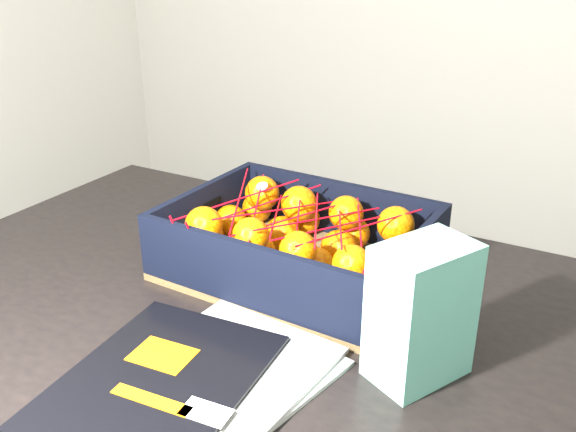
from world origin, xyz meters
The scene contains 6 objects.
table centered at (0.02, 0.14, 0.65)m, with size 1.23×0.85×0.75m.
magazine_stack centered at (0.05, -0.04, 0.76)m, with size 0.30×0.35×0.02m.
produce_crate centered at (0.01, 0.27, 0.78)m, with size 0.39×0.29×0.11m.
clementine_heap centered at (0.00, 0.27, 0.81)m, with size 0.37×0.27×0.10m.
mesh_net centered at (0.00, 0.26, 0.85)m, with size 0.32×0.25×0.09m.
retail_carton centered at (0.26, 0.13, 0.84)m, with size 0.08×0.12×0.17m, color white.
Camera 1 is at (0.45, -0.49, 1.24)m, focal length 39.16 mm.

